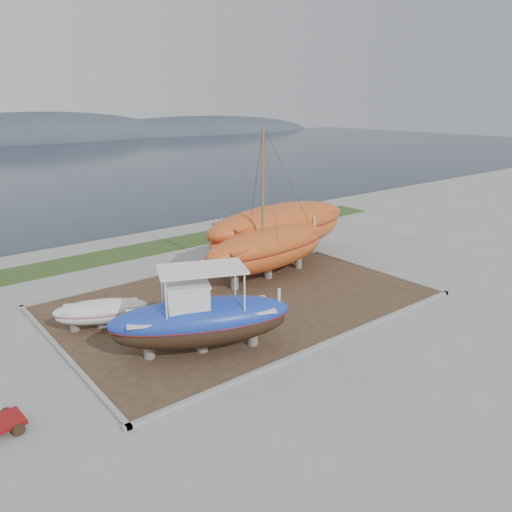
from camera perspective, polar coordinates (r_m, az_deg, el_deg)
ground at (r=23.06m, az=4.36°, el=-8.14°), size 140.00×140.00×0.00m
dirt_patch at (r=25.84m, az=-1.72°, el=-5.11°), size 18.00×12.00×0.06m
curb_frame at (r=25.82m, az=-1.72°, el=-5.02°), size 18.60×12.60×0.15m
grass_strip at (r=35.19m, az=-13.12°, el=0.64°), size 44.00×3.00×0.08m
blue_caique at (r=20.24m, az=-6.30°, el=-6.24°), size 7.73×5.08×3.58m
white_dinghy at (r=23.68m, az=-17.24°, el=-6.41°), size 4.41×3.11×1.24m
orange_sailboat at (r=27.83m, az=1.48°, el=5.84°), size 9.15×3.35×8.56m
orange_bare_hull at (r=31.46m, az=2.67°, el=2.53°), size 11.02×3.56×3.59m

